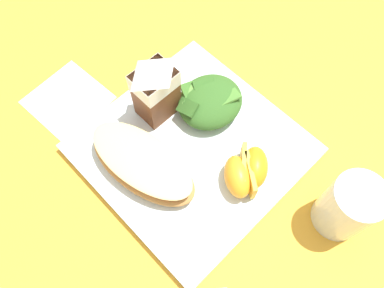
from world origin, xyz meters
TOP-DOWN VIEW (x-y plane):
  - ground at (0.00, 0.00)m, footprint 3.00×3.00m
  - white_plate at (0.00, 0.00)m, footprint 0.28×0.28m
  - cheesy_pizza_bread at (-0.07, 0.02)m, footprint 0.10×0.18m
  - green_salad_pile at (0.06, 0.03)m, footprint 0.10×0.09m
  - milk_carton at (0.01, 0.08)m, footprint 0.06×0.04m
  - orange_wedge_front at (0.01, -0.08)m, footprint 0.06×0.07m
  - orange_wedge_middle at (0.03, -0.09)m, footprint 0.07×0.07m
  - paper_napkin at (-0.08, 0.20)m, footprint 0.12×0.12m
  - drinking_clear_cup at (0.07, -0.21)m, footprint 0.07×0.07m

SIDE VIEW (x-z plane):
  - ground at x=0.00m, z-range 0.00..0.00m
  - paper_napkin at x=-0.08m, z-range 0.00..0.00m
  - white_plate at x=0.00m, z-range 0.00..0.02m
  - cheesy_pizza_bread at x=-0.07m, z-range 0.02..0.05m
  - orange_wedge_front at x=0.01m, z-range 0.02..0.06m
  - orange_wedge_middle at x=0.03m, z-range 0.02..0.06m
  - green_salad_pile at x=0.06m, z-range 0.01..0.06m
  - drinking_clear_cup at x=0.07m, z-range 0.00..0.10m
  - milk_carton at x=0.01m, z-range 0.02..0.13m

